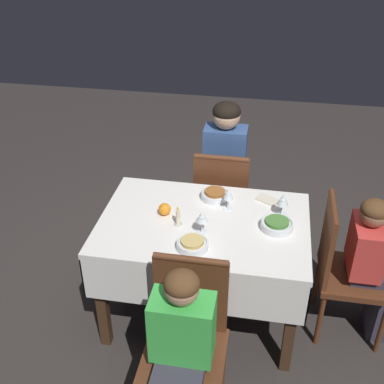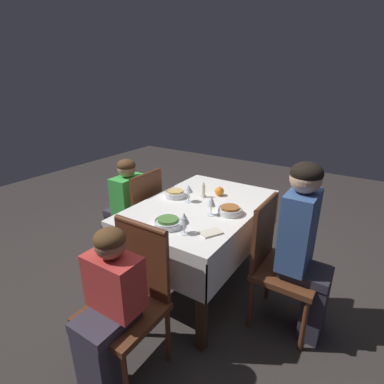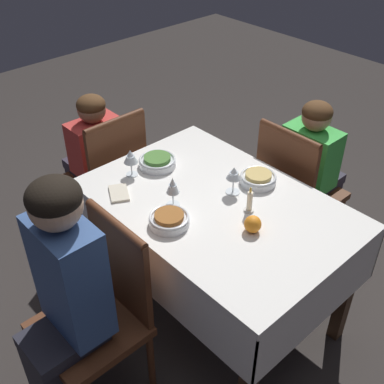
{
  "view_description": "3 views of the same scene",
  "coord_description": "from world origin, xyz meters",
  "px_view_note": "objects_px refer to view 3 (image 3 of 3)",
  "views": [
    {
      "loc": [
        -0.34,
        2.29,
        2.4
      ],
      "look_at": [
        0.08,
        -0.04,
        0.92
      ],
      "focal_mm": 45.0,
      "sensor_mm": 36.0,
      "label": 1
    },
    {
      "loc": [
        -1.82,
        -1.1,
        1.67
      ],
      "look_at": [
        -0.04,
        0.05,
        0.85
      ],
      "focal_mm": 28.0,
      "sensor_mm": 36.0,
      "label": 2
    },
    {
      "loc": [
        1.22,
        -1.28,
        2.1
      ],
      "look_at": [
        -0.1,
        -0.07,
        0.79
      ],
      "focal_mm": 45.0,
      "sensor_mm": 36.0,
      "label": 3
    }
  ],
  "objects_px": {
    "bowl_north": "(258,178)",
    "orange_fruit": "(253,224)",
    "bowl_south": "(169,219)",
    "napkin_red_folded": "(119,193)",
    "wine_glass_west": "(131,157)",
    "bowl_west": "(157,161)",
    "person_adult_denim": "(63,297)",
    "person_child_green": "(313,170)",
    "person_child_red": "(93,159)",
    "chair_north": "(294,189)",
    "candle_centerpiece": "(249,203)",
    "chair_south": "(101,308)",
    "wine_glass_south": "(173,186)",
    "chair_west": "(109,175)",
    "wine_glass_north": "(234,174)",
    "dining_table": "(217,221)"
  },
  "relations": [
    {
      "from": "wine_glass_north",
      "to": "wine_glass_west",
      "type": "bearing_deg",
      "value": -149.41
    },
    {
      "from": "bowl_south",
      "to": "napkin_red_folded",
      "type": "distance_m",
      "value": 0.33
    },
    {
      "from": "chair_south",
      "to": "bowl_west",
      "type": "height_order",
      "value": "chair_south"
    },
    {
      "from": "bowl_west",
      "to": "person_adult_denim",
      "type": "bearing_deg",
      "value": -63.76
    },
    {
      "from": "chair_west",
      "to": "wine_glass_north",
      "type": "distance_m",
      "value": 0.93
    },
    {
      "from": "person_child_red",
      "to": "wine_glass_west",
      "type": "distance_m",
      "value": 0.66
    },
    {
      "from": "wine_glass_west",
      "to": "orange_fruit",
      "type": "distance_m",
      "value": 0.71
    },
    {
      "from": "wine_glass_west",
      "to": "person_child_red",
      "type": "bearing_deg",
      "value": 169.36
    },
    {
      "from": "chair_west",
      "to": "bowl_north",
      "type": "xyz_separation_m",
      "value": [
        0.87,
        0.3,
        0.28
      ]
    },
    {
      "from": "bowl_north",
      "to": "orange_fruit",
      "type": "xyz_separation_m",
      "value": [
        0.22,
        -0.29,
        0.01
      ]
    },
    {
      "from": "chair_north",
      "to": "bowl_south",
      "type": "relative_size",
      "value": 5.14
    },
    {
      "from": "chair_north",
      "to": "bowl_south",
      "type": "height_order",
      "value": "chair_north"
    },
    {
      "from": "person_child_red",
      "to": "napkin_red_folded",
      "type": "distance_m",
      "value": 0.74
    },
    {
      "from": "person_child_green",
      "to": "bowl_north",
      "type": "relative_size",
      "value": 5.68
    },
    {
      "from": "napkin_red_folded",
      "to": "person_adult_denim",
      "type": "bearing_deg",
      "value": -57.19
    },
    {
      "from": "person_child_red",
      "to": "candle_centerpiece",
      "type": "bearing_deg",
      "value": 95.2
    },
    {
      "from": "person_child_red",
      "to": "bowl_west",
      "type": "xyz_separation_m",
      "value": [
        0.59,
        0.04,
        0.24
      ]
    },
    {
      "from": "wine_glass_west",
      "to": "wine_glass_north",
      "type": "distance_m",
      "value": 0.52
    },
    {
      "from": "dining_table",
      "to": "wine_glass_north",
      "type": "distance_m",
      "value": 0.24
    },
    {
      "from": "chair_north",
      "to": "wine_glass_south",
      "type": "distance_m",
      "value": 0.89
    },
    {
      "from": "chair_south",
      "to": "wine_glass_south",
      "type": "bearing_deg",
      "value": 100.29
    },
    {
      "from": "person_adult_denim",
      "to": "bowl_south",
      "type": "height_order",
      "value": "person_adult_denim"
    },
    {
      "from": "dining_table",
      "to": "candle_centerpiece",
      "type": "bearing_deg",
      "value": 22.3
    },
    {
      "from": "napkin_red_folded",
      "to": "person_child_green",
      "type": "bearing_deg",
      "value": 72.91
    },
    {
      "from": "bowl_south",
      "to": "napkin_red_folded",
      "type": "height_order",
      "value": "bowl_south"
    },
    {
      "from": "wine_glass_south",
      "to": "chair_north",
      "type": "bearing_deg",
      "value": 82.55
    },
    {
      "from": "bowl_north",
      "to": "orange_fruit",
      "type": "distance_m",
      "value": 0.36
    },
    {
      "from": "person_child_red",
      "to": "bowl_west",
      "type": "relative_size",
      "value": 5.12
    },
    {
      "from": "bowl_west",
      "to": "wine_glass_west",
      "type": "height_order",
      "value": "wine_glass_west"
    },
    {
      "from": "orange_fruit",
      "to": "wine_glass_south",
      "type": "bearing_deg",
      "value": -160.58
    },
    {
      "from": "bowl_north",
      "to": "wine_glass_north",
      "type": "relative_size",
      "value": 1.24
    },
    {
      "from": "person_child_green",
      "to": "bowl_north",
      "type": "distance_m",
      "value": 0.6
    },
    {
      "from": "person_child_green",
      "to": "bowl_west",
      "type": "distance_m",
      "value": 0.95
    },
    {
      "from": "orange_fruit",
      "to": "chair_north",
      "type": "bearing_deg",
      "value": 110.93
    },
    {
      "from": "person_child_green",
      "to": "dining_table",
      "type": "bearing_deg",
      "value": 91.22
    },
    {
      "from": "bowl_west",
      "to": "wine_glass_west",
      "type": "relative_size",
      "value": 1.31
    },
    {
      "from": "dining_table",
      "to": "wine_glass_west",
      "type": "relative_size",
      "value": 8.57
    },
    {
      "from": "bowl_south",
      "to": "candle_centerpiece",
      "type": "distance_m",
      "value": 0.37
    },
    {
      "from": "bowl_west",
      "to": "bowl_south",
      "type": "bearing_deg",
      "value": -33.01
    },
    {
      "from": "chair_west",
      "to": "wine_glass_south",
      "type": "relative_size",
      "value": 6.08
    },
    {
      "from": "chair_north",
      "to": "bowl_west",
      "type": "distance_m",
      "value": 0.82
    },
    {
      "from": "chair_south",
      "to": "orange_fruit",
      "type": "bearing_deg",
      "value": 65.61
    },
    {
      "from": "chair_south",
      "to": "bowl_south",
      "type": "xyz_separation_m",
      "value": [
        0.01,
        0.38,
        0.28
      ]
    },
    {
      "from": "person_child_red",
      "to": "wine_glass_west",
      "type": "xyz_separation_m",
      "value": [
        0.57,
        -0.11,
        0.32
      ]
    },
    {
      "from": "chair_north",
      "to": "person_child_red",
      "type": "bearing_deg",
      "value": 34.85
    },
    {
      "from": "chair_north",
      "to": "wine_glass_north",
      "type": "bearing_deg",
      "value": 91.22
    },
    {
      "from": "chair_west",
      "to": "orange_fruit",
      "type": "bearing_deg",
      "value": 90.71
    },
    {
      "from": "person_child_green",
      "to": "candle_centerpiece",
      "type": "distance_m",
      "value": 0.81
    },
    {
      "from": "chair_south",
      "to": "bowl_north",
      "type": "bearing_deg",
      "value": 86.32
    },
    {
      "from": "dining_table",
      "to": "person_adult_denim",
      "type": "height_order",
      "value": "person_adult_denim"
    }
  ]
}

